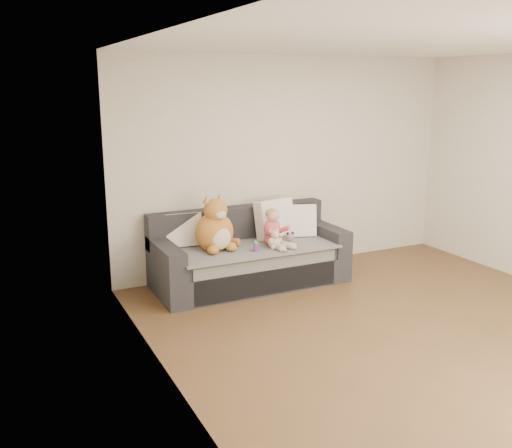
{
  "coord_description": "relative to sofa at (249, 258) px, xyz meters",
  "views": [
    {
      "loc": [
        -3.42,
        -3.64,
        2.24
      ],
      "look_at": [
        -0.76,
        1.87,
        0.75
      ],
      "focal_mm": 40.0,
      "sensor_mm": 36.0,
      "label": 1
    }
  ],
  "objects": [
    {
      "name": "room_shell",
      "position": [
        0.76,
        -1.64,
        0.99
      ],
      "size": [
        5.0,
        5.0,
        5.0
      ],
      "color": "brown",
      "rests_on": "ground"
    },
    {
      "name": "plush_cow",
      "position": [
        0.36,
        -0.28,
        0.24
      ],
      "size": [
        0.15,
        0.23,
        0.18
      ],
      "rotation": [
        0.0,
        0.0,
        -0.15
      ],
      "color": "white",
      "rests_on": "sofa"
    },
    {
      "name": "cushion_left",
      "position": [
        -0.7,
        0.26,
        0.35
      ],
      "size": [
        0.43,
        0.22,
        0.39
      ],
      "rotation": [
        0.0,
        0.0,
        -0.1
      ],
      "color": "white",
      "rests_on": "sofa"
    },
    {
      "name": "sippy_cup",
      "position": [
        -0.06,
        -0.29,
        0.23
      ],
      "size": [
        0.11,
        0.09,
        0.13
      ],
      "rotation": [
        0.0,
        0.0,
        0.35
      ],
      "color": "#75338B",
      "rests_on": "sofa"
    },
    {
      "name": "cushion_right_front",
      "position": [
        0.69,
        0.07,
        0.35
      ],
      "size": [
        0.46,
        0.32,
        0.4
      ],
      "rotation": [
        0.0,
        0.0,
        -0.36
      ],
      "color": "white",
      "rests_on": "sofa"
    },
    {
      "name": "sofa",
      "position": [
        0.0,
        0.0,
        0.0
      ],
      "size": [
        2.2,
        0.94,
        0.85
      ],
      "color": "#25262A",
      "rests_on": "ground"
    },
    {
      "name": "teddy_bear",
      "position": [
        0.18,
        -0.29,
        0.26
      ],
      "size": [
        0.18,
        0.14,
        0.23
      ],
      "rotation": [
        0.0,
        0.0,
        0.09
      ],
      "color": "tan",
      "rests_on": "sofa"
    },
    {
      "name": "cushion_right_back",
      "position": [
        0.4,
        0.14,
        0.39
      ],
      "size": [
        0.54,
        0.34,
        0.47
      ],
      "rotation": [
        0.0,
        0.0,
        0.26
      ],
      "color": "white",
      "rests_on": "sofa"
    },
    {
      "name": "plush_cat",
      "position": [
        -0.43,
        -0.05,
        0.4
      ],
      "size": [
        0.53,
        0.47,
        0.65
      ],
      "rotation": [
        0.0,
        0.0,
        0.12
      ],
      "color": "#CA862C",
      "rests_on": "sofa"
    },
    {
      "name": "toddler",
      "position": [
        0.23,
        -0.18,
        0.34
      ],
      "size": [
        0.3,
        0.44,
        0.43
      ],
      "rotation": [
        0.0,
        0.0,
        0.16
      ],
      "color": "#E25550",
      "rests_on": "sofa"
    }
  ]
}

